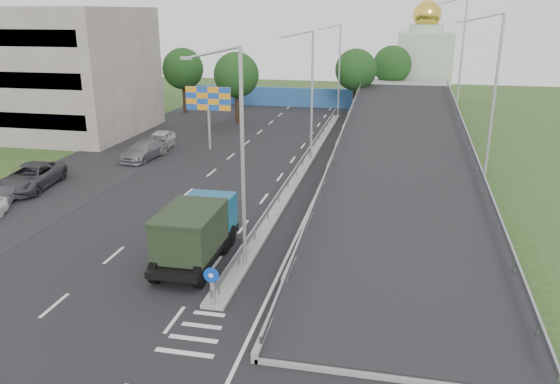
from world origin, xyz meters
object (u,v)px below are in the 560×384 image
(lamp_post_mid, at_px, (310,89))
(parked_car_c, at_px, (31,177))
(sign_bollard, at_px, (212,286))
(dump_truck, at_px, (196,230))
(billboard, at_px, (208,102))
(church, at_px, (424,61))
(lamp_post_far, at_px, (338,66))
(parked_car_d, at_px, (144,150))
(parked_car_e, at_px, (160,140))
(lamp_post_near, at_px, (238,149))

(lamp_post_mid, distance_m, parked_car_c, 21.31)
(sign_bollard, distance_m, dump_truck, 4.79)
(billboard, height_order, parked_car_c, billboard)
(parked_car_c, bearing_deg, dump_truck, -36.87)
(church, bearing_deg, lamp_post_far, -125.24)
(lamp_post_far, height_order, church, church)
(lamp_post_mid, xyz_separation_m, parked_car_d, (-13.36, -2.20, -5.07))
(lamp_post_far, relative_size, church, 0.73)
(sign_bollard, xyz_separation_m, parked_car_e, (-13.28, 24.91, -0.21))
(lamp_post_mid, relative_size, parked_car_e, 2.08)
(sign_bollard, relative_size, dump_truck, 0.25)
(church, xyz_separation_m, parked_car_c, (-27.34, -45.18, -4.47))
(lamp_post_near, bearing_deg, sign_bollard, -91.64)
(billboard, relative_size, parked_car_c, 0.91)
(church, bearing_deg, parked_car_e, -125.28)
(parked_car_d, bearing_deg, parked_car_e, 96.68)
(parked_car_d, bearing_deg, lamp_post_mid, 15.41)
(parked_car_c, distance_m, parked_car_d, 9.86)
(parked_car_e, bearing_deg, parked_car_c, -117.06)
(sign_bollard, relative_size, lamp_post_near, 0.17)
(lamp_post_far, distance_m, parked_car_c, 36.07)
(church, relative_size, parked_car_c, 2.29)
(church, distance_m, parked_car_e, 40.56)
(lamp_post_near, xyz_separation_m, church, (9.89, 54.00, -0.50))
(lamp_post_near, distance_m, church, 54.90)
(sign_bollard, height_order, church, church)
(sign_bollard, bearing_deg, dump_truck, 117.60)
(lamp_post_near, height_order, parked_car_c, lamp_post_near)
(lamp_post_mid, bearing_deg, billboard, 167.62)
(sign_bollard, bearing_deg, parked_car_e, 118.07)
(billboard, distance_m, parked_car_e, 5.52)
(lamp_post_far, xyz_separation_m, dump_truck, (-2.31, -39.61, -4.20))
(lamp_post_mid, distance_m, dump_truck, 20.19)
(parked_car_c, xyz_separation_m, parked_car_e, (4.06, 12.26, -0.01))
(lamp_post_mid, height_order, dump_truck, lamp_post_mid)
(church, distance_m, billboard, 37.23)
(billboard, distance_m, parked_car_d, 6.90)
(sign_bollard, relative_size, lamp_post_far, 0.17)
(lamp_post_near, bearing_deg, lamp_post_mid, 90.00)
(lamp_post_far, height_order, billboard, lamp_post_far)
(lamp_post_far, bearing_deg, dump_truck, -93.34)
(parked_car_e, bearing_deg, lamp_post_mid, -13.40)
(parked_car_c, bearing_deg, parked_car_d, 57.74)
(church, bearing_deg, sign_bollard, -99.81)
(lamp_post_mid, height_order, parked_car_c, lamp_post_mid)
(parked_car_c, bearing_deg, billboard, 49.93)
(lamp_post_mid, height_order, lamp_post_far, same)
(lamp_post_far, bearing_deg, parked_car_d, -121.03)
(church, xyz_separation_m, dump_truck, (-12.20, -53.61, -3.70))
(sign_bollard, xyz_separation_m, dump_truck, (-2.20, 4.21, 0.57))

